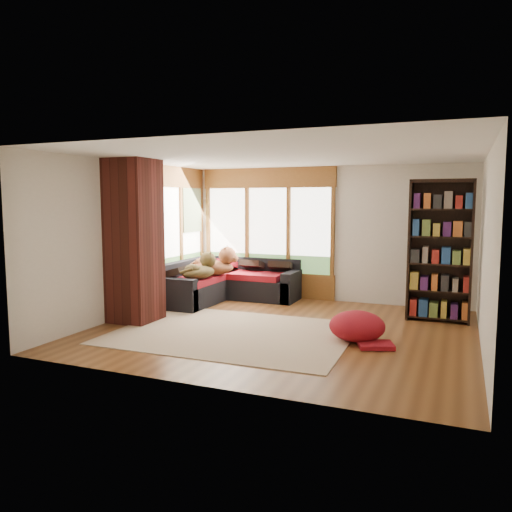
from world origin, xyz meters
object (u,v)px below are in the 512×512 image
Objects in this scene: brick_chimney at (134,241)px; area_rug at (233,333)px; pouf at (357,325)px; dog_brindle at (201,267)px; sectional_sofa at (217,285)px; bookshelf at (440,251)px; dog_tan at (216,262)px.

brick_chimney is 2.22m from area_rug.
pouf is 0.93× the size of dog_brindle.
sectional_sofa is 0.65× the size of area_rug.
area_rug is 4.10× the size of dog_brindle.
dog_brindle is at bearing 159.66° from pouf.
area_rug is at bearing -61.78° from sectional_sofa.
area_rug is at bearing -144.42° from bookshelf.
pouf is (3.11, -1.86, -0.08)m from sectional_sofa.
brick_chimney is at bearing -106.22° from sectional_sofa.
area_rug is 4.41× the size of pouf.
brick_chimney is 0.76× the size of area_rug.
sectional_sofa is 0.52m from dog_tan.
brick_chimney reaches higher than dog_tan.
dog_brindle reaches higher than pouf.
sectional_sofa is 0.84m from dog_brindle.
brick_chimney reaches higher than area_rug.
area_rug is 3.55m from bookshelf.
dog_tan is at bearing 179.97° from bookshelf.
brick_chimney is 1.52m from dog_brindle.
dog_tan is at bearing 151.34° from pouf.
dog_tan is at bearing 8.90° from dog_brindle.
dog_tan reaches higher than dog_brindle.
dog_brindle is at bearing -92.04° from sectional_sofa.
area_rug is 2.10m from dog_brindle.
dog_tan reaches higher than sectional_sofa.
dog_tan is (0.07, -0.19, 0.48)m from sectional_sofa.
pouf is at bearing -34.78° from sectional_sofa.
sectional_sofa is at bearing 94.05° from dog_tan.
sectional_sofa is at bearing 77.71° from brick_chimney.
bookshelf is at bearing 59.50° from pouf.
dog_tan is at bearing 123.30° from area_rug.
dog_brindle is at bearing 70.60° from brick_chimney.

